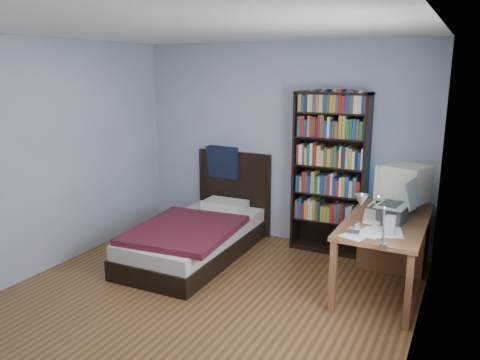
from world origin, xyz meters
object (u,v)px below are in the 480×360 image
Objects in this scene: laptop at (395,210)px; bookshelf at (330,174)px; keyboard at (372,217)px; crt_monitor at (403,184)px; desk at (391,236)px; bed at (199,233)px; soda_can at (379,206)px; speaker at (390,226)px; desk_lamp at (365,206)px.

laptop is 1.19m from bookshelf.
bookshelf reaches higher than keyboard.
bookshelf reaches higher than crt_monitor.
desk is 0.73× the size of bed.
soda_can is 0.87m from bookshelf.
speaker is at bearing -86.55° from laptop.
speaker is (0.03, -0.87, -0.19)m from crt_monitor.
speaker is at bearing 81.22° from desk_lamp.
laptop reaches higher than desk.
bed is (-2.21, -0.01, -0.59)m from laptop.
desk is 1.02m from bookshelf.
desk_lamp reaches higher than soda_can.
laptop is at bearing -15.22° from keyboard.
keyboard reaches higher than desk.
keyboard is at bearing 0.88° from bed.
soda_can is at bearing 78.44° from keyboard.
desk_lamp is at bearing -90.05° from desk.
desk is 0.65m from laptop.
bookshelf reaches higher than laptop.
laptop is 1.10m from desk_lamp.
desk is 0.58m from keyboard.
crt_monitor reaches higher than speaker.
laptop reaches higher than keyboard.
keyboard is 3.30× the size of soda_can.
keyboard is (-0.13, 1.07, -0.42)m from desk_lamp.
bed is at bearing 168.12° from speaker.
keyboard is 2.38× the size of speaker.
laptop is (0.08, -0.48, 0.43)m from desk.
laptop is 3.39× the size of soda_can.
bookshelf is at bearing 121.88° from keyboard.
crt_monitor is 0.89m from speaker.
bookshelf is at bearing 158.12° from desk.
desk_lamp reaches higher than speaker.
laptop is at bearing -80.92° from desk.
bed is at bearing 154.03° from desk_lamp.
soda_can is 0.06× the size of bed.
desk_lamp is 4.28× the size of soda_can.
desk is 8.71× the size of speaker.
crt_monitor is 1.53m from desk_lamp.
desk is 0.79× the size of bookshelf.
desk_lamp is at bearing -100.89° from speaker.
desk is 12.09× the size of soda_can.
crt_monitor reaches higher than keyboard.
crt_monitor reaches higher than desk.
bed is at bearing -149.08° from bookshelf.
desk_lamp reaches higher than desk.
desk_lamp is (-0.08, -1.52, 0.16)m from crt_monitor.
bed reaches higher than keyboard.
desk_lamp is at bearing -94.24° from laptop.
laptop is 0.22× the size of bookshelf.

